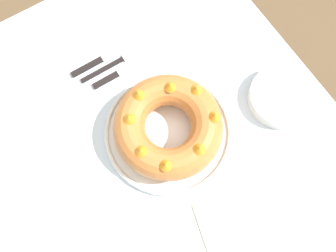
# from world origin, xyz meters

# --- Properties ---
(ground_plane) EXTENTS (8.00, 8.00, 0.00)m
(ground_plane) POSITION_xyz_m (0.00, 0.00, 0.00)
(ground_plane) COLOR brown
(dining_table) EXTENTS (1.16, 0.94, 0.78)m
(dining_table) POSITION_xyz_m (0.00, 0.00, 0.67)
(dining_table) COLOR silver
(dining_table) RESTS_ON ground_plane
(serving_dish) EXTENTS (0.33, 0.33, 0.02)m
(serving_dish) POSITION_xyz_m (-0.03, 0.04, 0.79)
(serving_dish) COLOR white
(serving_dish) RESTS_ON dining_table
(bundt_cake) EXTENTS (0.27, 0.27, 0.10)m
(bundt_cake) POSITION_xyz_m (-0.03, 0.04, 0.84)
(bundt_cake) COLOR #C67538
(bundt_cake) RESTS_ON serving_dish
(fork) EXTENTS (0.02, 0.19, 0.01)m
(fork) POSITION_xyz_m (-0.28, 0.02, 0.78)
(fork) COLOR black
(fork) RESTS_ON dining_table
(serving_knife) EXTENTS (0.02, 0.21, 0.01)m
(serving_knife) POSITION_xyz_m (-0.31, -0.01, 0.78)
(serving_knife) COLOR black
(serving_knife) RESTS_ON dining_table
(cake_knife) EXTENTS (0.02, 0.17, 0.01)m
(cake_knife) POSITION_xyz_m (-0.25, 0.01, 0.78)
(cake_knife) COLOR black
(cake_knife) RESTS_ON dining_table
(side_bowl) EXTENTS (0.18, 0.18, 0.03)m
(side_bowl) POSITION_xyz_m (0.05, 0.34, 0.80)
(side_bowl) COLOR white
(side_bowl) RESTS_ON dining_table
(napkin) EXTENTS (0.15, 0.12, 0.00)m
(napkin) POSITION_xyz_m (0.24, 0.01, 0.78)
(napkin) COLOR beige
(napkin) RESTS_ON dining_table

